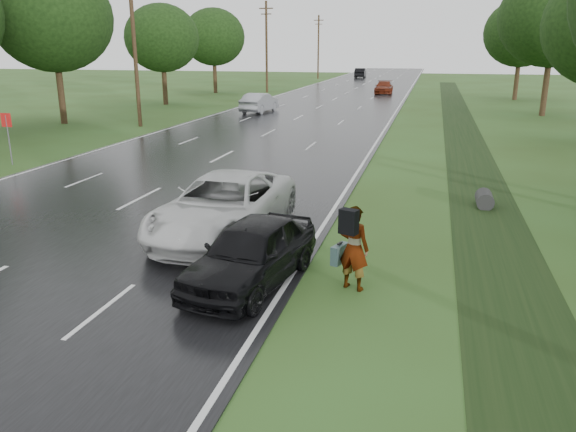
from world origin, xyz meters
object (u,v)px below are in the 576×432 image
Objects in this scene: road_sign at (7,128)px; dark_sedan at (251,253)px; white_pickup at (224,206)px; silver_sedan at (259,103)px; pedestrian at (353,247)px.

road_sign reaches higher than dark_sedan.
white_pickup is 3.47m from dark_sedan.
road_sign is 0.50× the size of silver_sedan.
pedestrian is 2.21m from dark_sedan.
pedestrian is 34.44m from silver_sedan.
silver_sedan is at bearing 106.34° from white_pickup.
white_pickup is at bearing -13.84° from pedestrian.
pedestrian reaches higher than white_pickup.
road_sign is 19.27m from pedestrian.
road_sign is 14.57m from white_pickup.
silver_sedan is (4.66, 22.63, -0.84)m from road_sign.
road_sign reaches higher than pedestrian.
road_sign is 0.54× the size of dark_sedan.
white_pickup is (-3.92, 2.64, -0.10)m from pedestrian.
pedestrian reaches higher than silver_sedan.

